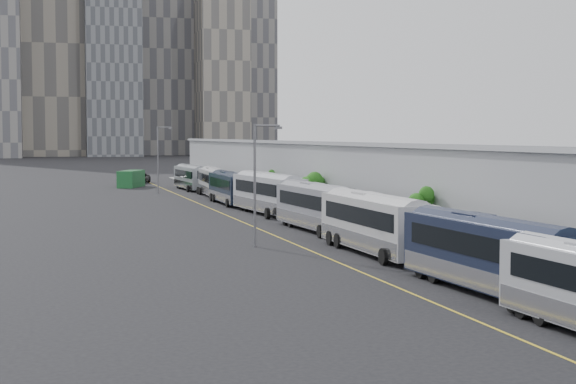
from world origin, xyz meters
name	(u,v)px	position (x,y,z in m)	size (l,w,h in m)	color
sidewalk	(357,220)	(9.00, 55.00, 0.06)	(10.00, 170.00, 0.12)	gray
lane_line	(246,223)	(-1.50, 55.00, 0.01)	(0.12, 160.00, 0.02)	gold
depot	(398,181)	(12.99, 55.00, 3.51)	(12.45, 160.40, 7.20)	gray
skyline	(79,21)	(-2.90, 324.16, 50.85)	(145.00, 64.00, 120.00)	slate
bus_1	(488,261)	(2.17, 18.20, 1.62)	(3.33, 13.22, 3.83)	#151C31
bus_2	(375,229)	(2.09, 33.11, 1.67)	(3.01, 13.60, 3.96)	#BDBDBF
bus_3	(318,211)	(2.72, 47.30, 1.63)	(3.40, 13.33, 3.86)	gray
bus_4	(268,197)	(2.72, 63.22, 1.71)	(4.11, 14.08, 4.06)	#B3B5BE
bus_5	(230,191)	(1.80, 76.84, 1.53)	(2.79, 12.45, 3.64)	black
bus_6	(214,184)	(2.52, 89.81, 1.53)	(3.17, 12.53, 3.63)	#B3B3B5
bus_7	(191,180)	(1.88, 103.34, 1.49)	(3.13, 12.25, 3.55)	gray
tree_1	(421,204)	(6.05, 34.69, 3.10)	(1.51, 1.51, 3.90)	black
tree_2	(311,186)	(5.67, 58.57, 3.01)	(2.27, 2.27, 4.16)	black
tree_3	(269,180)	(6.26, 76.54, 2.69)	(1.08, 1.08, 3.33)	black
street_lamp_near	(258,176)	(-4.40, 38.90, 4.96)	(2.04, 0.22, 8.55)	#59595E
street_lamp_far	(159,155)	(-3.65, 95.71, 5.15)	(2.04, 0.22, 8.93)	#59595E
shipping_container	(131,179)	(-5.63, 112.67, 1.25)	(2.38, 6.72, 2.50)	#174B24
suv	(139,178)	(-3.37, 122.88, 0.86)	(2.86, 6.21, 1.73)	black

